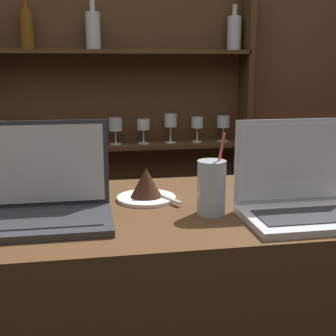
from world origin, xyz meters
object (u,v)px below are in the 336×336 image
at_px(water_glass, 211,187).
at_px(cake_plate, 146,187).
at_px(laptop_near, 46,199).
at_px(laptop_far, 306,196).

bearing_deg(water_glass, cake_plate, 133.57).
height_order(laptop_near, cake_plate, laptop_near).
xyz_separation_m(laptop_far, cake_plate, (-0.38, 0.22, -0.02)).
bearing_deg(cake_plate, water_glass, -46.43).
xyz_separation_m(laptop_far, water_glass, (-0.23, 0.06, 0.02)).
xyz_separation_m(cake_plate, water_glass, (0.15, -0.16, 0.03)).
bearing_deg(laptop_near, laptop_far, -7.06).
bearing_deg(cake_plate, laptop_near, -152.85).
distance_m(laptop_near, laptop_far, 0.65).
height_order(cake_plate, water_glass, water_glass).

